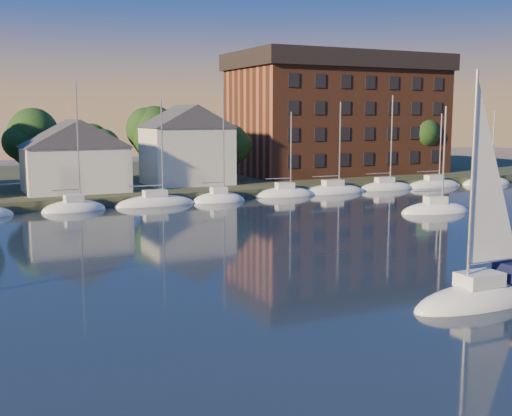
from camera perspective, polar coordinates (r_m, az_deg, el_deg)
shoreline_land at (r=94.05m, az=-14.04°, el=2.19°), size 160.00×50.00×2.00m
wooden_dock at (r=71.83m, az=-10.25°, el=0.51°), size 120.00×3.00×1.00m
clubhouse_centre at (r=74.88m, az=-15.83°, el=4.58°), size 11.55×8.40×8.08m
clubhouse_east at (r=80.37m, az=-6.19°, el=5.69°), size 10.50×8.40×9.80m
condo_block at (r=97.28m, az=7.27°, el=8.35°), size 31.00×17.00×17.40m
tree_line at (r=82.37m, az=-11.11°, el=6.47°), size 93.40×5.40×8.90m
moored_fleet at (r=70.17m, az=-6.44°, el=0.49°), size 95.50×2.40×12.05m
hero_sailboat at (r=34.75m, az=19.35°, el=-7.17°), size 8.05×2.61×12.77m
drifting_sailboat_right at (r=65.48m, az=15.64°, el=-0.33°), size 7.56×3.87×11.48m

